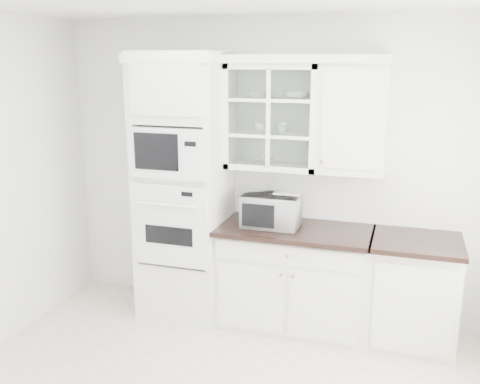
% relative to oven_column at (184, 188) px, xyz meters
% --- Properties ---
extents(room_shell, '(4.00, 3.50, 2.70)m').
position_rel_oven_column_xyz_m(room_shell, '(0.75, -0.99, 0.58)').
color(room_shell, white).
rests_on(room_shell, ground).
extents(oven_column, '(0.76, 0.68, 2.40)m').
position_rel_oven_column_xyz_m(oven_column, '(0.00, 0.00, 0.00)').
color(oven_column, white).
rests_on(oven_column, ground).
extents(base_cabinet_run, '(1.32, 0.67, 0.92)m').
position_rel_oven_column_xyz_m(base_cabinet_run, '(1.03, 0.03, -0.74)').
color(base_cabinet_run, white).
rests_on(base_cabinet_run, ground).
extents(extra_base_cabinet, '(0.72, 0.67, 0.92)m').
position_rel_oven_column_xyz_m(extra_base_cabinet, '(2.03, 0.03, -0.74)').
color(extra_base_cabinet, white).
rests_on(extra_base_cabinet, ground).
extents(upper_cabinet_glass, '(0.80, 0.33, 0.90)m').
position_rel_oven_column_xyz_m(upper_cabinet_glass, '(0.78, 0.17, 0.65)').
color(upper_cabinet_glass, white).
rests_on(upper_cabinet_glass, room_shell).
extents(upper_cabinet_solid, '(0.55, 0.33, 0.90)m').
position_rel_oven_column_xyz_m(upper_cabinet_solid, '(1.46, 0.17, 0.65)').
color(upper_cabinet_solid, white).
rests_on(upper_cabinet_solid, room_shell).
extents(crown_molding, '(2.14, 0.38, 0.07)m').
position_rel_oven_column_xyz_m(crown_molding, '(0.68, 0.14, 1.14)').
color(crown_molding, white).
rests_on(crown_molding, room_shell).
extents(countertop_microwave, '(0.49, 0.41, 0.28)m').
position_rel_oven_column_xyz_m(countertop_microwave, '(0.82, 0.02, -0.14)').
color(countertop_microwave, white).
rests_on(countertop_microwave, base_cabinet_run).
extents(bowl_a, '(0.22, 0.22, 0.05)m').
position_rel_oven_column_xyz_m(bowl_a, '(0.65, 0.19, 0.83)').
color(bowl_a, white).
rests_on(bowl_a, upper_cabinet_glass).
extents(bowl_b, '(0.23, 0.23, 0.06)m').
position_rel_oven_column_xyz_m(bowl_b, '(0.98, 0.17, 0.84)').
color(bowl_b, white).
rests_on(bowl_b, upper_cabinet_glass).
extents(cup_a, '(0.13, 0.13, 0.09)m').
position_rel_oven_column_xyz_m(cup_a, '(0.66, 0.18, 0.55)').
color(cup_a, white).
rests_on(cup_a, upper_cabinet_glass).
extents(cup_b, '(0.13, 0.13, 0.10)m').
position_rel_oven_column_xyz_m(cup_b, '(0.86, 0.18, 0.56)').
color(cup_b, white).
rests_on(cup_b, upper_cabinet_glass).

